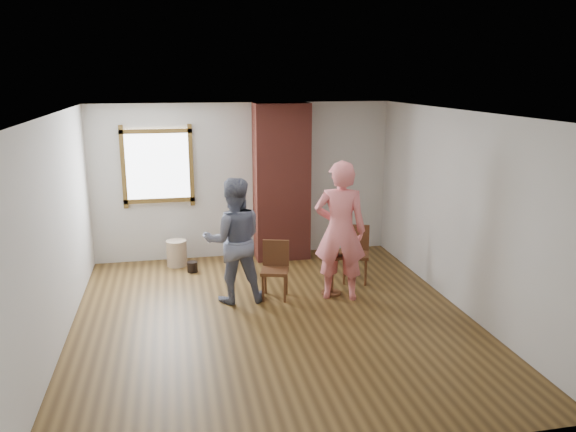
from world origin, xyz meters
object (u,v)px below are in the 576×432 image
(person_pink, at_px, (340,231))
(stoneware_crock, at_px, (177,253))
(dining_chair_left, at_px, (275,266))
(man, at_px, (234,240))
(side_table, at_px, (332,267))
(dining_chair_right, at_px, (356,250))

(person_pink, bearing_deg, stoneware_crock, -22.14)
(dining_chair_left, bearing_deg, man, -162.15)
(stoneware_crock, bearing_deg, dining_chair_left, -50.57)
(side_table, distance_m, man, 1.44)
(dining_chair_left, distance_m, person_pink, 1.03)
(dining_chair_right, height_order, man, man)
(stoneware_crock, xyz_separation_m, dining_chair_right, (2.65, -1.23, 0.26))
(side_table, height_order, person_pink, person_pink)
(dining_chair_right, xyz_separation_m, man, (-1.88, -0.42, 0.39))
(dining_chair_left, bearing_deg, side_table, 10.29)
(dining_chair_right, relative_size, person_pink, 0.43)
(dining_chair_left, bearing_deg, dining_chair_right, 32.95)
(dining_chair_left, xyz_separation_m, side_table, (0.80, -0.08, -0.04))
(dining_chair_right, relative_size, man, 0.49)
(dining_chair_left, xyz_separation_m, person_pink, (0.86, -0.23, 0.52))
(dining_chair_right, distance_m, side_table, 0.70)
(dining_chair_left, bearing_deg, stoneware_crock, 145.42)
(stoneware_crock, distance_m, dining_chair_right, 2.93)
(side_table, distance_m, person_pink, 0.59)
(man, xyz_separation_m, person_pink, (1.43, -0.21, 0.11))
(dining_chair_left, height_order, man, man)
(stoneware_crock, height_order, person_pink, person_pink)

